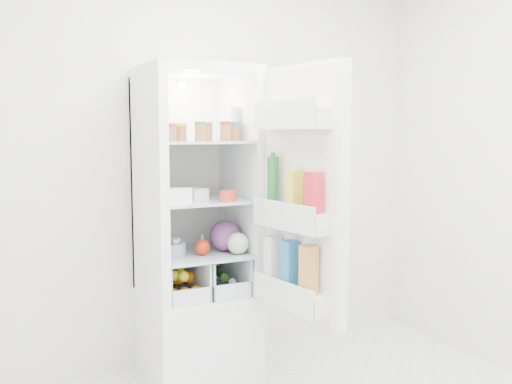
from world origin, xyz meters
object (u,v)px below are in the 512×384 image
refrigerator (194,264)px  red_cabbage (225,236)px  mushroom_bowl (172,249)px  fridge_door (300,200)px

refrigerator → red_cabbage: bearing=-34.1°
refrigerator → mushroom_bowl: bearing=-150.8°
red_cabbage → mushroom_bowl: 0.32m
mushroom_bowl → fridge_door: (0.50, -0.54, 0.31)m
fridge_door → refrigerator: bearing=20.7°
refrigerator → fridge_door: 0.84m
refrigerator → red_cabbage: size_ratio=9.97×
mushroom_bowl → fridge_door: size_ratio=0.12×
refrigerator → red_cabbage: refrigerator is taller
red_cabbage → mushroom_bowl: (-0.32, 0.01, -0.05)m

